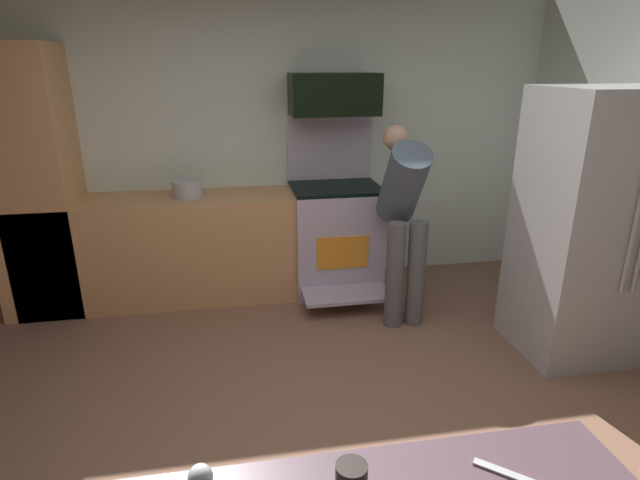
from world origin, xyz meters
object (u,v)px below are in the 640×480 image
Objects in this scene: oven_range at (335,233)px; stock_pot at (187,189)px; refrigerator at (596,227)px; person_cook at (403,211)px; microwave at (334,94)px; mug_coffee at (351,479)px.

stock_pot is (-1.25, 0.01, 0.46)m from oven_range.
stock_pot is (-2.77, 1.35, 0.06)m from refrigerator.
person_cook is at bearing -22.69° from stock_pot.
microwave is at bearing 90.00° from oven_range.
mug_coffee is at bearing -100.89° from oven_range.
oven_range is at bearing 79.11° from mug_coffee.
oven_range is 2.08× the size of microwave.
mug_coffee is (-1.01, -2.54, 0.05)m from person_cook.
person_cook reaches higher than mug_coffee.
person_cook is (-1.13, 0.66, -0.02)m from refrigerator.
oven_range reaches higher than person_cook.
mug_coffee is 0.34× the size of stock_pot.
stock_pot is (-0.63, 3.23, 0.03)m from mug_coffee.
person_cook is 2.74m from mug_coffee.
refrigerator reaches higher than stock_pot.
microwave reaches higher than person_cook.
microwave is at bearing 3.66° from stock_pot.
oven_range is 0.86m from person_cook.
microwave is (-0.00, 0.09, 1.19)m from oven_range.
person_cook is at bearing -63.04° from microwave.
microwave is 3.45m from mug_coffee.
person_cook is at bearing -59.94° from oven_range.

